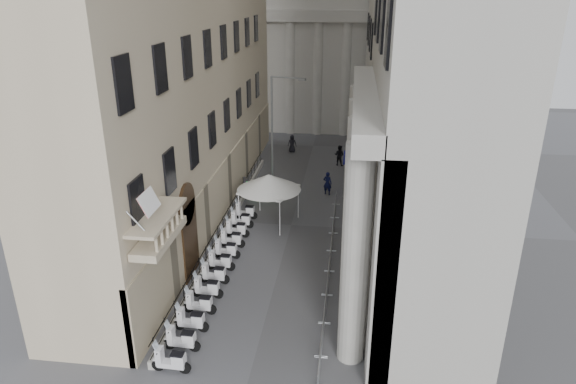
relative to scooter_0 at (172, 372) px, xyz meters
name	(u,v)px	position (x,y,z in m)	size (l,w,h in m)	color
iron_fence	(227,229)	(-0.93, 13.97, 0.00)	(0.30, 28.00, 1.40)	black
blue_awning	(352,192)	(7.52, 21.97, 0.00)	(1.60, 3.00, 3.00)	navy
flag	(166,355)	(-0.63, 0.97, 0.00)	(1.00, 1.40, 8.20)	#9E0C11
scooter_0	(172,372)	(0.00, 0.00, 0.00)	(0.56, 1.40, 1.50)	silver
scooter_1	(183,350)	(0.00, 1.44, 0.00)	(0.56, 1.40, 1.50)	silver
scooter_2	(192,330)	(0.00, 2.87, 0.00)	(0.56, 1.40, 1.50)	silver
scooter_3	(200,313)	(0.00, 4.31, 0.00)	(0.56, 1.40, 1.50)	silver
scooter_4	(208,297)	(0.00, 5.75, 0.00)	(0.56, 1.40, 1.50)	silver
scooter_5	(215,283)	(0.00, 7.19, 0.00)	(0.56, 1.40, 1.50)	silver
scooter_6	(221,270)	(0.00, 8.62, 0.00)	(0.56, 1.40, 1.50)	silver
scooter_7	(227,258)	(0.00, 10.06, 0.00)	(0.56, 1.40, 1.50)	silver
scooter_8	(232,247)	(0.00, 11.50, 0.00)	(0.56, 1.40, 1.50)	silver
scooter_9	(237,237)	(0.00, 12.94, 0.00)	(0.56, 1.40, 1.50)	silver
scooter_10	(242,227)	(0.00, 14.37, 0.00)	(0.56, 1.40, 1.50)	silver
scooter_11	(246,219)	(0.00, 15.81, 0.00)	(0.56, 1.40, 1.50)	silver
barrier_0	(319,377)	(6.33, 0.48, 0.00)	(0.60, 2.40, 1.10)	#B0B3B9
barrier_1	(323,340)	(6.33, 2.98, 0.00)	(0.60, 2.40, 1.10)	#B0B3B9
barrier_2	(326,309)	(6.33, 5.48, 0.00)	(0.60, 2.40, 1.10)	#B0B3B9
barrier_3	(328,283)	(6.33, 7.98, 0.00)	(0.60, 2.40, 1.10)	#B0B3B9
barrier_4	(330,261)	(6.33, 10.48, 0.00)	(0.60, 2.40, 1.10)	#B0B3B9
barrier_5	(332,242)	(6.33, 12.98, 0.00)	(0.60, 2.40, 1.10)	#B0B3B9
barrier_6	(334,225)	(6.33, 15.48, 0.00)	(0.60, 2.40, 1.10)	#B0B3B9
barrier_7	(335,211)	(6.33, 17.98, 0.00)	(0.60, 2.40, 1.10)	#B0B3B9
security_tent	(265,180)	(1.39, 15.97, 3.00)	(4.41, 4.41, 3.58)	silver
street_lamp	(276,121)	(1.24, 22.76, 5.43)	(2.86, 0.97, 9.02)	gray
info_kiosk	(245,188)	(-0.83, 19.70, 0.81)	(0.45, 0.79, 1.60)	black
pedestrian_a	(327,183)	(5.54, 21.17, 0.94)	(0.69, 0.45, 1.89)	#0D1034
pedestrian_b	(339,155)	(6.24, 28.46, 0.96)	(0.94, 0.73, 1.93)	black
pedestrian_c	(292,144)	(1.44, 31.97, 0.88)	(0.86, 0.56, 1.75)	black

